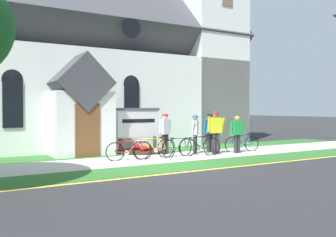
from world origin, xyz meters
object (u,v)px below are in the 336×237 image
object	(u,v)px
bicycle_orange	(242,143)
cyclist_in_blue_jersey	(210,129)
cyclist_in_white_jersey	(195,131)
bicycle_green	(200,146)
church_sign	(138,124)
cyclist_in_red_jersey	(237,132)
bicycle_red	(129,150)
bicycle_yellow	(154,148)
cyclist_in_orange_jersey	(216,129)
roadside_conifer	(211,73)
bicycle_blue	(177,147)
cyclist_in_yellow_jersey	(165,130)

from	to	relation	value
bicycle_orange	cyclist_in_blue_jersey	size ratio (longest dim) A/B	0.98
cyclist_in_white_jersey	bicycle_green	bearing A→B (deg)	-107.65
church_sign	cyclist_in_red_jersey	distance (m)	4.30
bicycle_red	cyclist_in_blue_jersey	size ratio (longest dim) A/B	1.01
bicycle_green	bicycle_yellow	world-z (taller)	bicycle_green
cyclist_in_white_jersey	cyclist_in_orange_jersey	world-z (taller)	cyclist_in_orange_jersey
bicycle_yellow	cyclist_in_blue_jersey	size ratio (longest dim) A/B	1.05
bicycle_red	bicycle_yellow	distance (m)	1.07
roadside_conifer	cyclist_in_red_jersey	bearing A→B (deg)	-117.97
bicycle_red	cyclist_in_red_jersey	world-z (taller)	cyclist_in_red_jersey
bicycle_green	bicycle_blue	xyz separation A→B (m)	(-0.95, 0.19, -0.00)
cyclist_in_red_jersey	roadside_conifer	size ratio (longest dim) A/B	0.25
cyclist_in_yellow_jersey	bicycle_red	bearing A→B (deg)	-156.97
bicycle_yellow	cyclist_in_red_jersey	size ratio (longest dim) A/B	1.12
cyclist_in_red_jersey	bicycle_orange	bearing A→B (deg)	28.10
church_sign	bicycle_red	distance (m)	2.88
roadside_conifer	bicycle_yellow	bearing A→B (deg)	-140.78
bicycle_red	cyclist_in_orange_jersey	world-z (taller)	cyclist_in_orange_jersey
cyclist_in_red_jersey	cyclist_in_white_jersey	world-z (taller)	cyclist_in_white_jersey
cyclist_in_yellow_jersey	church_sign	bearing A→B (deg)	110.59
cyclist_in_white_jersey	roadside_conifer	size ratio (longest dim) A/B	0.26
bicycle_yellow	cyclist_in_yellow_jersey	xyz separation A→B (m)	(0.97, 0.83, 0.61)
church_sign	bicycle_yellow	distance (m)	2.45
church_sign	bicycle_red	xyz separation A→B (m)	(-1.50, -2.29, -0.88)
cyclist_in_red_jersey	bicycle_green	bearing A→B (deg)	177.90
bicycle_orange	bicycle_yellow	size ratio (longest dim) A/B	0.93
roadside_conifer	cyclist_in_blue_jersey	bearing A→B (deg)	-127.49
church_sign	bicycle_green	xyz separation A→B (m)	(1.50, -2.56, -0.86)
cyclist_in_yellow_jersey	roadside_conifer	bearing A→B (deg)	39.02
bicycle_blue	church_sign	bearing A→B (deg)	103.04
bicycle_orange	cyclist_in_white_jersey	size ratio (longest dim) A/B	1.01
cyclist_in_orange_jersey	roadside_conifer	distance (m)	7.97
bicycle_orange	bicycle_green	xyz separation A→B (m)	(-2.45, -0.22, 0.02)
church_sign	bicycle_green	bearing A→B (deg)	-59.66
bicycle_orange	cyclist_in_red_jersey	distance (m)	0.83
bicycle_orange	cyclist_in_white_jersey	xyz separation A→B (m)	(-2.26, 0.38, 0.59)
bicycle_yellow	cyclist_in_orange_jersey	world-z (taller)	cyclist_in_orange_jersey
bicycle_red	cyclist_in_yellow_jersey	bearing A→B (deg)	23.03
bicycle_yellow	cyclist_in_white_jersey	size ratio (longest dim) A/B	1.09
church_sign	bicycle_green	world-z (taller)	church_sign
cyclist_in_red_jersey	cyclist_in_orange_jersey	world-z (taller)	cyclist_in_orange_jersey
bicycle_red	cyclist_in_red_jersey	size ratio (longest dim) A/B	1.08
bicycle_orange	cyclist_in_red_jersey	bearing A→B (deg)	-151.90
cyclist_in_blue_jersey	bicycle_green	bearing A→B (deg)	-145.86
church_sign	roadside_conifer	size ratio (longest dim) A/B	0.34
church_sign	cyclist_in_orange_jersey	xyz separation A→B (m)	(2.40, -2.44, -0.18)
bicycle_yellow	roadside_conifer	distance (m)	9.91
cyclist_in_white_jersey	roadside_conifer	xyz separation A→B (m)	(4.99, 5.50, 3.16)
bicycle_yellow	bicycle_green	bearing A→B (deg)	-8.88
bicycle_green	cyclist_in_white_jersey	size ratio (longest dim) A/B	1.03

